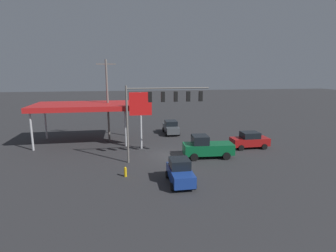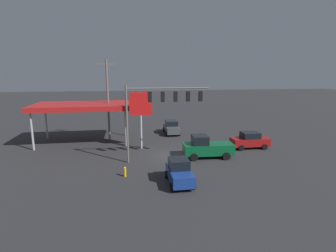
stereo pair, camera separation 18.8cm
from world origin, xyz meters
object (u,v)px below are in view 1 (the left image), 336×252
at_px(pickup_parked, 207,147).
at_px(fire_hydrant, 125,172).
at_px(utility_pole, 108,99).
at_px(sedan_far, 250,140).
at_px(hatchback_crossing, 180,172).
at_px(sedan_waiting, 171,127).
at_px(price_sign, 141,107).
at_px(traffic_signal_assembly, 162,103).

distance_m(pickup_parked, fire_hydrant, 9.37).
height_order(utility_pole, sedan_far, utility_pole).
distance_m(hatchback_crossing, sedan_waiting, 17.36).
bearing_deg(fire_hydrant, sedan_far, -156.18).
bearing_deg(price_sign, sedan_far, 171.58).
distance_m(price_sign, sedan_waiting, 9.23).
height_order(price_sign, fire_hydrant, price_sign).
xyz_separation_m(price_sign, sedan_far, (-12.70, 1.88, -3.98)).
bearing_deg(sedan_waiting, traffic_signal_assembly, -14.12).
relative_size(hatchback_crossing, fire_hydrant, 4.32).
bearing_deg(pickup_parked, traffic_signal_assembly, 6.47).
bearing_deg(fire_hydrant, pickup_parked, -155.44).
distance_m(traffic_signal_assembly, price_sign, 5.13).
xyz_separation_m(utility_pole, sedan_waiting, (-8.69, -2.30, -4.56)).
bearing_deg(hatchback_crossing, sedan_waiting, 172.34).
bearing_deg(sedan_far, price_sign, -8.23).
height_order(traffic_signal_assembly, hatchback_crossing, traffic_signal_assembly).
bearing_deg(pickup_parked, fire_hydrant, 27.85).
bearing_deg(utility_pole, sedan_waiting, -165.15).
relative_size(utility_pole, price_sign, 1.58).
xyz_separation_m(hatchback_crossing, sedan_far, (-10.22, -8.50, 0.00)).
xyz_separation_m(pickup_parked, sedan_far, (-6.11, -2.56, -0.16)).
xyz_separation_m(price_sign, fire_hydrant, (1.90, 8.33, -4.50)).
distance_m(price_sign, hatchback_crossing, 11.39).
relative_size(price_sign, hatchback_crossing, 1.74).
bearing_deg(fire_hydrant, utility_pole, -80.99).
relative_size(traffic_signal_assembly, sedan_far, 1.86).
bearing_deg(sedan_waiting, sedan_far, 42.64).
bearing_deg(traffic_signal_assembly, sedan_waiting, -104.37).
bearing_deg(price_sign, pickup_parked, 146.02).
bearing_deg(traffic_signal_assembly, pickup_parked, -176.82).
distance_m(utility_pole, price_sign, 6.04).
xyz_separation_m(hatchback_crossing, sedan_waiting, (-2.27, -17.21, 0.00)).
relative_size(utility_pole, sedan_far, 2.37).
distance_m(hatchback_crossing, pickup_parked, 7.22).
relative_size(traffic_signal_assembly, price_sign, 1.24).
height_order(traffic_signal_assembly, sedan_far, traffic_signal_assembly).
bearing_deg(traffic_signal_assembly, hatchback_crossing, 96.97).
height_order(sedan_far, sedan_waiting, same).
bearing_deg(pickup_parked, utility_pole, -37.15).
xyz_separation_m(traffic_signal_assembly, utility_pole, (5.73, -9.25, -0.39)).
bearing_deg(hatchback_crossing, fire_hydrant, -115.23).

